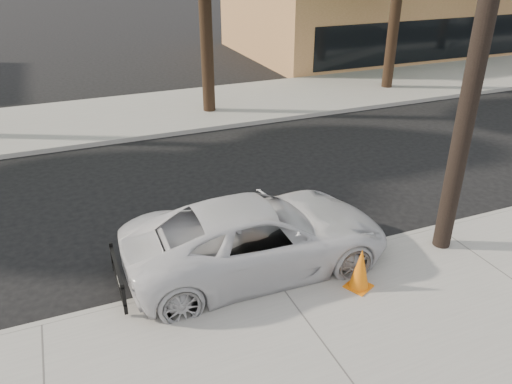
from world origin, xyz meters
TOP-DOWN VIEW (x-y plane):
  - ground at (0.00, 0.00)m, footprint 120.00×120.00m
  - near_sidewalk at (0.00, -4.30)m, footprint 90.00×4.40m
  - far_sidewalk at (0.00, 8.50)m, footprint 90.00×5.00m
  - curb_near at (0.00, -2.10)m, footprint 90.00×0.12m
  - building_main at (16.00, 16.00)m, footprint 18.00×10.00m
  - utility_pole at (3.60, -2.70)m, footprint 1.40×0.34m
  - police_cruiser at (-0.07, -1.80)m, footprint 5.09×2.42m
  - traffic_cone at (1.27, -3.25)m, footprint 0.54×0.54m

SIDE VIEW (x-z plane):
  - ground at x=0.00m, z-range 0.00..0.00m
  - near_sidewalk at x=0.00m, z-range 0.00..0.15m
  - far_sidewalk at x=0.00m, z-range 0.00..0.15m
  - curb_near at x=0.00m, z-range -0.01..0.15m
  - traffic_cone at x=1.27m, z-range 0.14..0.93m
  - police_cruiser at x=-0.07m, z-range 0.00..1.40m
  - building_main at x=16.00m, z-range 0.00..4.00m
  - utility_pole at x=3.60m, z-range 0.20..9.20m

